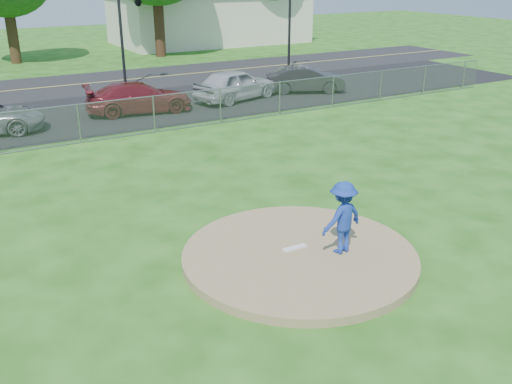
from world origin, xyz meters
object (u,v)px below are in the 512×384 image
(commercial_building, at_px, (209,17))
(parked_car_darkred, at_px, (139,98))
(traffic_signal_right, at_px, (293,17))
(parked_car_pearl, at_px, (235,84))
(parked_car_charcoal, at_px, (305,79))
(traffic_signal_center, at_px, (136,0))
(pitcher, at_px, (342,218))

(commercial_building, bearing_deg, parked_car_darkred, -122.70)
(traffic_signal_right, xyz_separation_m, parked_car_pearl, (-7.52, -6.27, -2.57))
(traffic_signal_right, distance_m, parked_car_pearl, 10.12)
(traffic_signal_right, xyz_separation_m, parked_car_charcoal, (-3.34, -6.41, -2.67))
(traffic_signal_center, xyz_separation_m, pitcher, (-3.13, -22.44, -3.56))
(traffic_signal_center, distance_m, pitcher, 22.93)
(pitcher, distance_m, parked_car_charcoal, 18.92)
(parked_car_pearl, height_order, parked_car_charcoal, parked_car_pearl)
(pitcher, bearing_deg, parked_car_darkred, -99.96)
(commercial_building, xyz_separation_m, traffic_signal_right, (-1.76, -16.00, 1.20))
(commercial_building, relative_size, parked_car_pearl, 3.56)
(commercial_building, bearing_deg, traffic_signal_right, -96.29)
(commercial_building, xyz_separation_m, parked_car_charcoal, (-5.10, -22.41, -1.47))
(traffic_signal_right, height_order, parked_car_pearl, traffic_signal_right)
(parked_car_darkred, relative_size, parked_car_charcoal, 1.16)
(parked_car_darkred, bearing_deg, pitcher, -175.10)
(commercial_building, distance_m, parked_car_pearl, 24.16)
(traffic_signal_center, xyz_separation_m, parked_car_charcoal, (6.93, -6.41, -3.92))
(parked_car_charcoal, bearing_deg, parked_car_darkred, 113.97)
(parked_car_pearl, bearing_deg, parked_car_charcoal, -108.54)
(parked_car_pearl, bearing_deg, traffic_signal_center, 7.07)
(traffic_signal_center, distance_m, parked_car_pearl, 7.84)
(traffic_signal_right, bearing_deg, pitcher, -120.84)
(pitcher, bearing_deg, commercial_building, -118.73)
(pitcher, relative_size, parked_car_darkred, 0.35)
(traffic_signal_center, height_order, parked_car_charcoal, traffic_signal_center)
(commercial_building, height_order, parked_car_darkred, commercial_building)
(parked_car_charcoal, bearing_deg, traffic_signal_center, 71.19)
(traffic_signal_center, height_order, parked_car_darkred, traffic_signal_center)
(pitcher, distance_m, parked_car_darkred, 16.05)
(parked_car_darkred, height_order, parked_car_charcoal, parked_car_darkred)
(commercial_building, bearing_deg, pitcher, -111.52)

